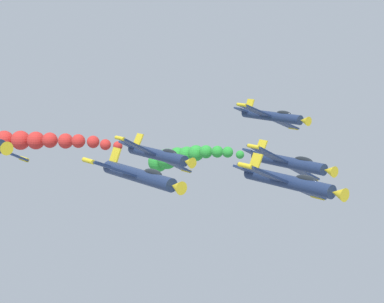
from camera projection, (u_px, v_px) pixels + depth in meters
name	position (u px, v px, depth m)	size (l,w,h in m)	color
airplane_lead	(289.00, 182.00, 53.07)	(8.88, 10.35, 4.21)	navy
airplane_left_inner	(289.00, 162.00, 63.99)	(8.73, 10.35, 4.55)	navy
smoke_trail_left_inner	(177.00, 157.00, 77.81)	(2.50, 15.96, 4.75)	green
airplane_right_inner	(140.00, 176.00, 53.64)	(8.97, 10.35, 3.99)	navy
airplane_left_outer	(158.00, 155.00, 67.41)	(8.65, 10.35, 4.73)	navy
airplane_right_outer	(273.00, 116.00, 77.52)	(9.02, 10.35, 3.85)	navy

